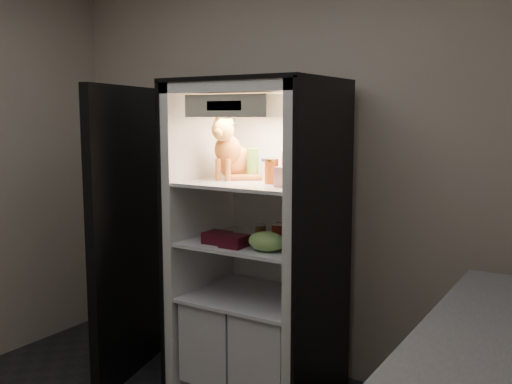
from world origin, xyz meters
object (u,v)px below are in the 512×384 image
tabby_cat (231,154)px  berry_box_right (234,241)px  pepper_jar (292,166)px  cream_carton (281,177)px  soda_can_a (283,231)px  soda_can_b (294,235)px  mayo_tub (269,169)px  refrigerator (260,263)px  berry_box_left (217,237)px  parmesan_shaker (253,164)px  grape_bag (267,241)px  soda_can_c (278,236)px  condiment_jar (260,231)px  salsa_jar (271,171)px

tabby_cat → berry_box_right: (0.18, -0.24, -0.46)m
tabby_cat → pepper_jar: tabby_cat is taller
cream_carton → soda_can_a: size_ratio=0.82×
cream_carton → soda_can_b: bearing=82.9°
mayo_tub → pepper_jar: 0.22m
tabby_cat → mayo_tub: 0.25m
refrigerator → berry_box_left: bearing=-124.0°
parmesan_shaker → cream_carton: size_ratio=1.74×
soda_can_a → grape_bag: 0.23m
cream_carton → parmesan_shaker: bearing=146.2°
mayo_tub → berry_box_right: bearing=-98.1°
tabby_cat → soda_can_c: size_ratio=2.85×
condiment_jar → grape_bag: grape_bag is taller
mayo_tub → soda_can_a: size_ratio=0.99×
pepper_jar → berry_box_left: 0.59m
mayo_tub → condiment_jar: size_ratio=1.46×
parmesan_shaker → soda_can_a: bearing=-8.6°
soda_can_c → condiment_jar: bearing=142.5°
mayo_tub → berry_box_left: bearing=-123.7°
parmesan_shaker → soda_can_a: parmesan_shaker is taller
parmesan_shaker → berry_box_left: bearing=-109.6°
pepper_jar → soda_can_a: pepper_jar is taller
parmesan_shaker → salsa_jar: size_ratio=1.34×
parmesan_shaker → soda_can_a: size_ratio=1.43×
salsa_jar → condiment_jar: (-0.13, 0.10, -0.38)m
cream_carton → soda_can_b: 0.36m
refrigerator → berry_box_left: (-0.15, -0.22, 0.18)m
cream_carton → soda_can_a: cream_carton is taller
tabby_cat → berry_box_left: size_ratio=3.00×
mayo_tub → salsa_jar: bearing=-54.8°
condiment_jar → berry_box_left: 0.28m
soda_can_b → berry_box_left: size_ratio=1.03×
salsa_jar → cream_carton: size_ratio=1.30×
parmesan_shaker → mayo_tub: bearing=17.2°
soda_can_c → pepper_jar: bearing=83.7°
tabby_cat → pepper_jar: size_ratio=2.06×
pepper_jar → soda_can_b: (0.04, -0.03, -0.38)m
soda_can_a → berry_box_left: soda_can_a is taller
soda_can_c → tabby_cat: bearing=161.2°
soda_can_a → grape_bag: (0.03, -0.23, -0.01)m
parmesan_shaker → soda_can_b: parmesan_shaker is taller
refrigerator → salsa_jar: 0.59m
refrigerator → tabby_cat: refrigerator is taller
refrigerator → berry_box_right: bearing=-92.6°
pepper_jar → soda_can_b: bearing=-42.7°
pepper_jar → berry_box_left: size_ratio=1.45×
salsa_jar → berry_box_left: bearing=-154.9°
pepper_jar → condiment_jar: 0.47m
refrigerator → pepper_jar: (0.23, -0.03, 0.59)m
mayo_tub → pepper_jar: bearing=-22.8°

